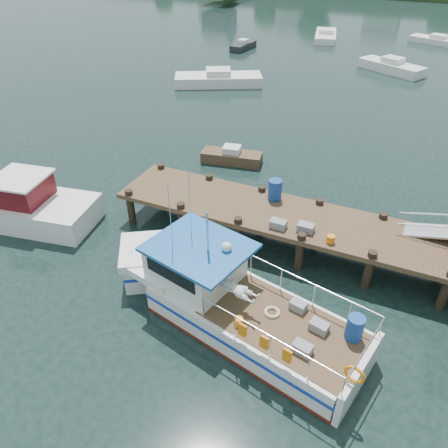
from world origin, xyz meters
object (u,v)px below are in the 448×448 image
at_px(work_boat, 8,203).
at_px(moored_e, 243,46).
at_px(moored_b, 391,67).
at_px(moored_a, 218,79).
at_px(lobster_boat, 225,298).
at_px(moored_far, 438,41).
at_px(dock, 444,231).
at_px(moored_d, 326,35).
at_px(moored_rowboat, 232,157).

height_order(work_boat, moored_e, work_boat).
bearing_deg(moored_b, moored_a, -149.61).
relative_size(work_boat, moored_e, 2.34).
distance_m(lobster_boat, moored_far, 45.34).
xyz_separation_m(dock, moored_e, (-19.53, 29.59, -1.88)).
bearing_deg(dock, work_boat, -169.35).
bearing_deg(work_boat, moored_far, 60.38).
relative_size(moored_far, moored_b, 1.01).
bearing_deg(moored_d, lobster_boat, -62.86).
bearing_deg(moored_d, moored_b, -33.35).
bearing_deg(moored_a, moored_d, 71.82).
relative_size(dock, moored_e, 4.52).
bearing_deg(lobster_boat, moored_b, 100.73).
bearing_deg(moored_far, moored_rowboat, -100.91).
xyz_separation_m(moored_a, moored_e, (-2.69, 11.73, -0.10)).
relative_size(moored_a, moored_e, 1.95).
bearing_deg(moored_b, moored_rowboat, -112.43).
bearing_deg(moored_e, moored_a, -80.23).
bearing_deg(moored_e, dock, -59.71).
relative_size(lobster_boat, moored_b, 1.62).
xyz_separation_m(work_boat, moored_rowboat, (6.75, 8.97, -0.36)).
xyz_separation_m(lobster_boat, moored_d, (-6.94, 42.40, -0.44)).
bearing_deg(moored_b, lobster_boat, -100.17).
xyz_separation_m(dock, work_boat, (-17.11, -3.22, -1.53)).
height_order(work_boat, moored_far, work_boat).
bearing_deg(work_boat, moored_rowboat, 43.08).
relative_size(dock, work_boat, 1.93).
xyz_separation_m(moored_a, moored_d, (3.87, 19.84, -0.06)).
height_order(moored_b, moored_d, moored_b).
relative_size(moored_rowboat, moored_e, 0.92).
relative_size(moored_far, moored_a, 0.83).
bearing_deg(work_boat, moored_a, 79.33).
distance_m(moored_rowboat, moored_e, 25.55).
bearing_deg(moored_e, work_boat, -88.92).
height_order(moored_far, moored_a, moored_a).
distance_m(moored_a, moored_e, 12.04).
distance_m(dock, moored_a, 24.61).
relative_size(moored_rowboat, moored_far, 0.57).
height_order(moored_rowboat, moored_a, moored_a).
relative_size(lobster_boat, moored_e, 2.62).
bearing_deg(moored_a, moored_rowboat, -69.00).
bearing_deg(moored_far, moored_a, -120.80).
relative_size(moored_a, moored_d, 1.06).
xyz_separation_m(lobster_boat, work_boat, (-11.08, 1.48, -0.13)).
distance_m(moored_rowboat, moored_d, 32.06).
bearing_deg(lobster_boat, dock, 51.04).
bearing_deg(moored_d, moored_e, -111.10).
relative_size(lobster_boat, moored_a, 1.34).
bearing_deg(moored_d, moored_rowboat, -67.48).
bearing_deg(moored_far, work_boat, -106.26).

